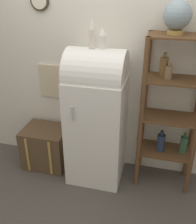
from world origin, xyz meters
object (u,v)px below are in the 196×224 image
object	(u,v)px
suitcase_trunk	(46,147)
globe	(177,16)
vase_left	(92,34)
refrigerator	(97,115)
vase_center	(102,39)

from	to	relation	value
suitcase_trunk	globe	bearing A→B (deg)	2.77
vase_left	suitcase_trunk	bearing A→B (deg)	177.14
suitcase_trunk	globe	size ratio (longest dim) A/B	1.82
suitcase_trunk	globe	distance (m)	2.18
suitcase_trunk	refrigerator	bearing A→B (deg)	-2.51
vase_left	vase_center	distance (m)	0.11
globe	refrigerator	bearing A→B (deg)	-172.39
vase_center	vase_left	bearing A→B (deg)	-172.81
refrigerator	vase_left	world-z (taller)	vase_left
suitcase_trunk	vase_left	size ratio (longest dim) A/B	1.92
suitcase_trunk	vase_center	size ratio (longest dim) A/B	2.69
refrigerator	suitcase_trunk	xyz separation A→B (m)	(-0.69, 0.03, -0.57)
refrigerator	globe	distance (m)	1.31
suitcase_trunk	vase_left	distance (m)	1.60
vase_center	globe	bearing A→B (deg)	7.36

